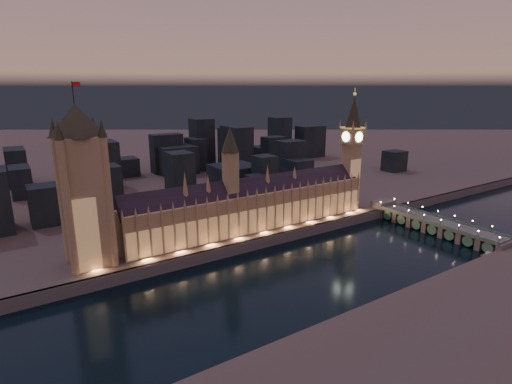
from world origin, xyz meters
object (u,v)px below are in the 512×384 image
victoria_tower (83,179)px  river_boat (507,249)px  westminster_bridge (431,224)px  elizabeth_tower (352,143)px  palace_of_westminster (253,205)px

victoria_tower → river_boat: victoria_tower is taller
westminster_bridge → victoria_tower: bearing=165.0°
victoria_tower → elizabeth_tower: 218.05m
elizabeth_tower → river_boat: 140.26m
victoria_tower → westminster_bridge: size_ratio=0.95×
westminster_bridge → river_boat: bearing=-81.4°
westminster_bridge → river_boat: size_ratio=2.45×
palace_of_westminster → westminster_bridge: palace_of_westminster is taller
elizabeth_tower → westminster_bridge: (26.18, -65.37, -59.66)m
palace_of_westminster → elizabeth_tower: elizabeth_tower is taller
elizabeth_tower → victoria_tower: bearing=-180.0°
palace_of_westminster → river_boat: bearing=-41.5°
elizabeth_tower → river_boat: (34.43, -119.92, -64.09)m
palace_of_westminster → westminster_bridge: size_ratio=1.79×
river_boat → palace_of_westminster: bearing=138.5°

